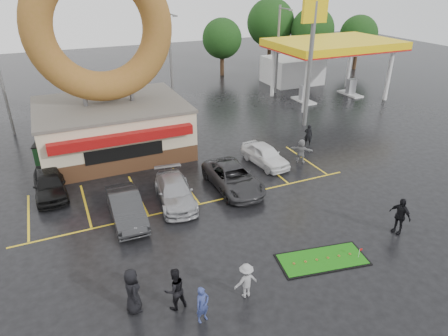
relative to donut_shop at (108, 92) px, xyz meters
name	(u,v)px	position (x,y,z in m)	size (l,w,h in m)	color
ground	(224,236)	(3.00, -12.97, -4.46)	(120.00, 120.00, 0.00)	black
donut_shop	(108,92)	(0.00, 0.00, 0.00)	(10.20, 8.70, 13.50)	#472B19
gas_station	(314,57)	(23.00, 7.97, -0.77)	(12.30, 13.65, 5.90)	silver
shell_sign	(312,37)	(16.00, -0.97, 2.91)	(2.20, 0.36, 10.60)	slate
streetlight_left	(0,76)	(-7.00, 6.95, 0.32)	(0.40, 2.21, 9.00)	slate
streetlight_mid	(171,59)	(7.00, 7.95, 0.32)	(0.40, 2.21, 9.00)	slate
streetlight_right	(278,48)	(19.00, 8.95, 0.32)	(0.40, 2.21, 9.00)	slate
tree_far_a	(312,30)	(29.00, 17.03, 0.72)	(5.60, 5.60, 8.00)	#332114
tree_far_b	(359,34)	(35.00, 15.03, 0.07)	(4.90, 4.90, 7.00)	#332114
tree_far_c	(271,23)	(25.00, 21.03, 1.37)	(6.30, 6.30, 9.00)	#332114
tree_far_d	(222,39)	(17.00, 19.03, 0.07)	(4.90, 4.90, 7.00)	#332114
car_black	(50,184)	(-4.70, -4.97, -3.72)	(1.76, 4.38, 1.49)	black
car_dgrey	(126,208)	(-1.11, -9.47, -3.72)	(1.58, 4.54, 1.50)	#29292B
car_silver	(175,192)	(1.80, -8.77, -3.78)	(1.93, 4.74, 1.38)	#A3A3A8
car_grey	(233,178)	(5.54, -8.66, -3.74)	(2.39, 5.18, 1.44)	#303032
car_white	(265,155)	(9.01, -6.44, -3.76)	(1.67, 4.14, 1.41)	white
person_blue	(202,305)	(0.09, -17.55, -3.68)	(0.57, 0.37, 1.57)	navy
person_blackjkt	(175,289)	(-0.65, -16.49, -3.54)	(0.90, 0.70, 1.84)	black
person_hoodie	(246,281)	(2.16, -17.07, -3.68)	(1.02, 0.59, 1.58)	gray
person_bystander	(132,291)	(-2.19, -15.97, -3.49)	(0.95, 0.62, 1.95)	black
person_cameraman	(400,216)	(11.24, -16.21, -3.48)	(1.16, 0.48, 1.97)	black
person_walker_near	(301,151)	(11.45, -7.17, -3.62)	(1.57, 0.50, 1.70)	gray
person_walker_far	(308,135)	(13.71, -4.76, -3.64)	(0.60, 0.40, 1.66)	black
dumpster	(49,153)	(-4.50, 0.02, -3.81)	(1.80, 1.20, 1.30)	#163B1C
putting_green	(322,259)	(6.42, -16.50, -4.43)	(4.39, 2.47, 0.52)	black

